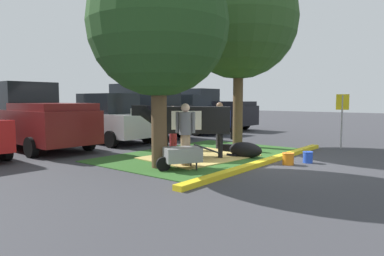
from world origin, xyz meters
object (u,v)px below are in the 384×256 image
(bucket_blue, at_px, (308,157))
(pickup_truck_maroon, at_px, (35,118))
(shade_tree_left, at_px, (158,26))
(shade_tree_right, at_px, (239,20))
(sedan_blue, at_px, (187,114))
(cow_holstein, at_px, (189,120))
(person_visitor_far, at_px, (220,124))
(person_handler, at_px, (185,133))
(calf_lying, at_px, (244,150))
(suv_dark_grey, at_px, (144,110))
(parking_sign, at_px, (342,110))
(sedan_silver, at_px, (108,119))
(pickup_truck_black, at_px, (210,110))
(wheelbarrow, at_px, (181,155))
(bucket_orange, at_px, (288,158))
(person_visitor_near, at_px, (173,126))

(bucket_blue, height_order, pickup_truck_maroon, pickup_truck_maroon)
(shade_tree_left, height_order, pickup_truck_maroon, shade_tree_left)
(shade_tree_right, xyz_separation_m, sedan_blue, (2.91, 4.89, -3.71))
(cow_holstein, height_order, pickup_truck_maroon, pickup_truck_maroon)
(shade_tree_right, xyz_separation_m, person_visitor_far, (-1.09, 0.08, -3.79))
(cow_holstein, height_order, person_visitor_far, person_visitor_far)
(person_visitor_far, bearing_deg, pickup_truck_maroon, 126.43)
(person_handler, bearing_deg, bucket_blue, -42.63)
(calf_lying, relative_size, suv_dark_grey, 0.28)
(parking_sign, bearing_deg, sedan_silver, 117.33)
(sedan_silver, xyz_separation_m, pickup_truck_black, (8.02, 0.58, 0.13))
(calf_lying, bearing_deg, wheelbarrow, 174.01)
(shade_tree_left, distance_m, bucket_blue, 5.45)
(parking_sign, height_order, sedan_blue, sedan_blue)
(shade_tree_left, bearing_deg, pickup_truck_black, 29.46)
(bucket_blue, bearing_deg, person_handler, 137.37)
(person_handler, height_order, bucket_orange, person_handler)
(wheelbarrow, bearing_deg, bucket_orange, -37.28)
(shade_tree_right, bearing_deg, shade_tree_left, -173.50)
(wheelbarrow, xyz_separation_m, bucket_orange, (2.39, -1.82, -0.21))
(pickup_truck_black, bearing_deg, person_visitor_far, -142.02)
(bucket_blue, bearing_deg, cow_holstein, 113.27)
(cow_holstein, relative_size, bucket_orange, 8.41)
(cow_holstein, relative_size, sedan_blue, 0.63)
(bucket_blue, relative_size, sedan_blue, 0.07)
(shade_tree_right, height_order, bucket_blue, shade_tree_right)
(cow_holstein, xyz_separation_m, suv_dark_grey, (3.19, 5.33, 0.12))
(bucket_blue, xyz_separation_m, suv_dark_grey, (1.81, 8.55, 1.10))
(shade_tree_right, distance_m, sedan_silver, 6.51)
(cow_holstein, relative_size, pickup_truck_maroon, 0.51)
(wheelbarrow, bearing_deg, person_visitor_far, 19.49)
(person_visitor_far, bearing_deg, shade_tree_right, -4.44)
(bucket_orange, relative_size, bucket_blue, 1.04)
(shade_tree_right, bearing_deg, bucket_orange, -127.32)
(person_handler, bearing_deg, sedan_blue, 39.26)
(bucket_blue, relative_size, sedan_silver, 0.07)
(shade_tree_right, height_order, calf_lying, shade_tree_right)
(person_visitor_far, height_order, parking_sign, parking_sign)
(person_handler, bearing_deg, parking_sign, -20.37)
(cow_holstein, xyz_separation_m, bucket_orange, (0.77, -2.89, -0.98))
(bucket_orange, distance_m, sedan_silver, 7.88)
(shade_tree_right, xyz_separation_m, person_visitor_near, (-2.14, 1.36, -3.87))
(shade_tree_right, xyz_separation_m, cow_holstein, (-3.06, -0.11, -3.55))
(shade_tree_right, xyz_separation_m, wheelbarrow, (-4.68, -1.18, -4.31))
(sedan_blue, bearing_deg, sedan_silver, -179.43)
(pickup_truck_maroon, xyz_separation_m, sedan_silver, (2.78, -0.62, -0.13))
(person_visitor_near, bearing_deg, bucket_blue, -84.35)
(wheelbarrow, relative_size, pickup_truck_maroon, 0.27)
(wheelbarrow, bearing_deg, pickup_truck_maroon, 93.27)
(calf_lying, height_order, sedan_blue, sedan_blue)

